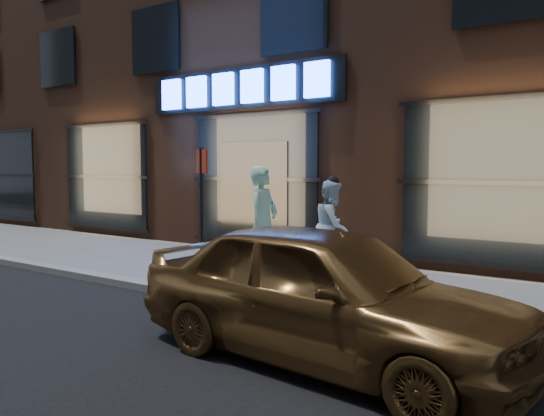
{
  "coord_description": "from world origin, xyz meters",
  "views": [
    {
      "loc": [
        6.84,
        -5.47,
        1.86
      ],
      "look_at": [
        2.06,
        1.6,
        1.2
      ],
      "focal_mm": 35.0,
      "sensor_mm": 36.0,
      "label": 1
    }
  ],
  "objects_px": {
    "gold_sedan": "(325,292)",
    "sign_post": "(202,208)",
    "man_cap": "(332,226)",
    "man_bowtie": "(263,222)"
  },
  "relations": [
    {
      "from": "sign_post",
      "to": "man_cap",
      "type": "bearing_deg",
      "value": 101.63
    },
    {
      "from": "man_cap",
      "to": "gold_sedan",
      "type": "distance_m",
      "value": 4.48
    },
    {
      "from": "man_cap",
      "to": "gold_sedan",
      "type": "bearing_deg",
      "value": -167.85
    },
    {
      "from": "gold_sedan",
      "to": "sign_post",
      "type": "xyz_separation_m",
      "value": [
        -2.63,
        1.23,
        0.62
      ]
    },
    {
      "from": "sign_post",
      "to": "gold_sedan",
      "type": "bearing_deg",
      "value": -0.72
    },
    {
      "from": "man_bowtie",
      "to": "gold_sedan",
      "type": "distance_m",
      "value": 3.88
    },
    {
      "from": "gold_sedan",
      "to": "man_cap",
      "type": "bearing_deg",
      "value": 31.91
    },
    {
      "from": "man_bowtie",
      "to": "man_cap",
      "type": "bearing_deg",
      "value": -34.25
    },
    {
      "from": "man_bowtie",
      "to": "gold_sedan",
      "type": "height_order",
      "value": "man_bowtie"
    },
    {
      "from": "man_cap",
      "to": "man_bowtie",
      "type": "bearing_deg",
      "value": 136.4
    }
  ]
}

